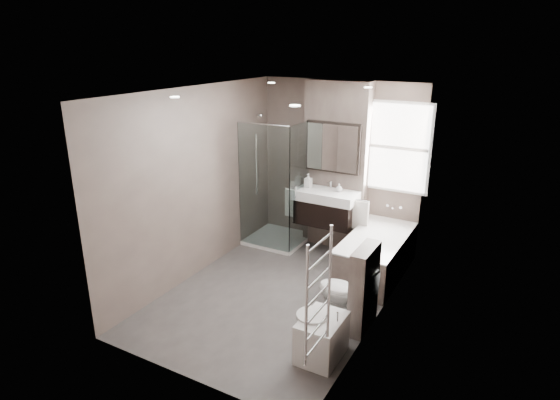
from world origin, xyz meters
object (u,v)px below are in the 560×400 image
Objects in this scene: bathtub at (376,253)px; toilet at (345,293)px; bidet at (321,336)px; vanity at (326,207)px.

toilet is (0.05, -1.30, 0.03)m from bathtub.
bidet is (0.04, -0.76, -0.11)m from toilet.
vanity reaches higher than bidet.
toilet is 0.77m from bidet.
bidet is at bearing -66.96° from vanity.
bathtub is 2.30× the size of toilet.
vanity is at bearing 113.04° from bidet.
bathtub is 2.06m from bidet.
toilet is (0.97, -1.62, -0.39)m from vanity.
toilet reaches higher than bathtub.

